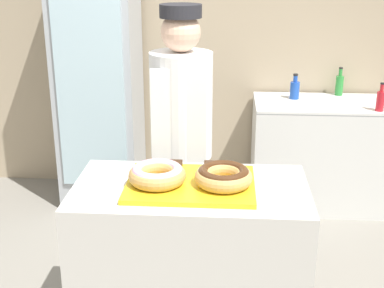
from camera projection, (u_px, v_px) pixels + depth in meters
name	position (u px, v px, depth m)	size (l,w,h in m)	color
wall_back	(209.00, 32.00, 4.41)	(8.00, 0.06, 2.70)	tan
display_counter	(191.00, 268.00, 2.71)	(1.13, 0.62, 0.91)	beige
serving_tray	(191.00, 184.00, 2.55)	(0.61, 0.46, 0.02)	yellow
donut_light_glaze	(157.00, 174.00, 2.52)	(0.27, 0.27, 0.09)	tan
donut_chocolate_glaze	(223.00, 176.00, 2.50)	(0.27, 0.27, 0.09)	tan
brownie_back_left	(172.00, 166.00, 2.70)	(0.10, 0.10, 0.03)	#382111
brownie_back_right	(214.00, 167.00, 2.68)	(0.10, 0.10, 0.03)	#382111
baker_person	(181.00, 143.00, 3.16)	(0.36, 0.36, 1.70)	#4C4C51
beverage_fridge	(99.00, 82.00, 4.23)	(0.62, 0.58, 1.99)	#ADB2B7
chest_freezer	(319.00, 153.00, 4.31)	(1.06, 0.60, 0.86)	silver
bottle_green	(339.00, 84.00, 4.35)	(0.06, 0.06, 0.23)	#2D8C38
bottle_red	(380.00, 100.00, 3.91)	(0.06, 0.06, 0.21)	red
bottle_blue	(295.00, 89.00, 4.25)	(0.07, 0.07, 0.20)	#1E4CB2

